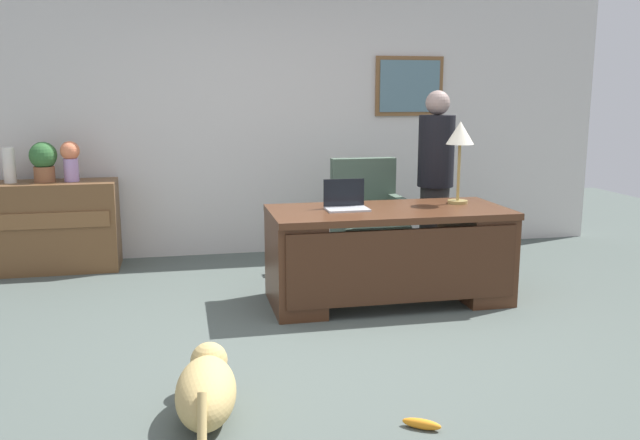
{
  "coord_description": "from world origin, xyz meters",
  "views": [
    {
      "loc": [
        -0.93,
        -4.08,
        1.61
      ],
      "look_at": [
        -0.0,
        0.3,
        0.75
      ],
      "focal_mm": 37.44,
      "sensor_mm": 36.0,
      "label": 1
    }
  ],
  "objects_px": {
    "laptop": "(346,202)",
    "desk_lamp": "(460,138)",
    "dog_lying": "(206,388)",
    "desk": "(389,252)",
    "armchair": "(368,220)",
    "vase_with_flowers": "(70,159)",
    "vase_empty": "(9,165)",
    "potted_plant": "(43,160)",
    "person_standing": "(435,180)",
    "dog_toy_bone": "(422,424)",
    "credenza": "(49,226)"
  },
  "relations": [
    {
      "from": "laptop",
      "to": "desk_lamp",
      "type": "bearing_deg",
      "value": 4.74
    },
    {
      "from": "armchair",
      "to": "desk_lamp",
      "type": "relative_size",
      "value": 1.55
    },
    {
      "from": "laptop",
      "to": "potted_plant",
      "type": "xyz_separation_m",
      "value": [
        -2.42,
        1.47,
        0.22
      ]
    },
    {
      "from": "desk_lamp",
      "to": "vase_empty",
      "type": "bearing_deg",
      "value": 159.18
    },
    {
      "from": "credenza",
      "to": "armchair",
      "type": "bearing_deg",
      "value": -11.45
    },
    {
      "from": "armchair",
      "to": "desk_lamp",
      "type": "distance_m",
      "value": 1.24
    },
    {
      "from": "dog_lying",
      "to": "potted_plant",
      "type": "distance_m",
      "value": 3.52
    },
    {
      "from": "desk",
      "to": "person_standing",
      "type": "xyz_separation_m",
      "value": [
        0.68,
        0.8,
        0.44
      ]
    },
    {
      "from": "armchair",
      "to": "dog_lying",
      "type": "bearing_deg",
      "value": -121.35
    },
    {
      "from": "armchair",
      "to": "dog_toy_bone",
      "type": "xyz_separation_m",
      "value": [
        -0.56,
        -2.92,
        -0.44
      ]
    },
    {
      "from": "person_standing",
      "to": "desk_lamp",
      "type": "bearing_deg",
      "value": -95.45
    },
    {
      "from": "person_standing",
      "to": "credenza",
      "type": "bearing_deg",
      "value": 167.73
    },
    {
      "from": "armchair",
      "to": "vase_with_flowers",
      "type": "height_order",
      "value": "vase_with_flowers"
    },
    {
      "from": "armchair",
      "to": "potted_plant",
      "type": "relative_size",
      "value": 2.81
    },
    {
      "from": "desk_lamp",
      "to": "dog_lying",
      "type": "bearing_deg",
      "value": -139.65
    },
    {
      "from": "desk",
      "to": "armchair",
      "type": "bearing_deg",
      "value": 83.76
    },
    {
      "from": "person_standing",
      "to": "vase_with_flowers",
      "type": "relative_size",
      "value": 4.49
    },
    {
      "from": "potted_plant",
      "to": "armchair",
      "type": "bearing_deg",
      "value": -11.48
    },
    {
      "from": "desk",
      "to": "dog_toy_bone",
      "type": "bearing_deg",
      "value": -103.07
    },
    {
      "from": "laptop",
      "to": "vase_empty",
      "type": "height_order",
      "value": "vase_empty"
    },
    {
      "from": "desk",
      "to": "vase_empty",
      "type": "distance_m",
      "value": 3.45
    },
    {
      "from": "person_standing",
      "to": "desk",
      "type": "bearing_deg",
      "value": -130.26
    },
    {
      "from": "credenza",
      "to": "potted_plant",
      "type": "xyz_separation_m",
      "value": [
        0.0,
        0.0,
        0.6
      ]
    },
    {
      "from": "credenza",
      "to": "laptop",
      "type": "relative_size",
      "value": 3.83
    },
    {
      "from": "vase_with_flowers",
      "to": "dog_toy_bone",
      "type": "height_order",
      "value": "vase_with_flowers"
    },
    {
      "from": "desk",
      "to": "vase_with_flowers",
      "type": "height_order",
      "value": "vase_with_flowers"
    },
    {
      "from": "credenza",
      "to": "dog_toy_bone",
      "type": "distance_m",
      "value": 4.2
    },
    {
      "from": "desk",
      "to": "laptop",
      "type": "height_order",
      "value": "laptop"
    },
    {
      "from": "desk",
      "to": "dog_lying",
      "type": "relative_size",
      "value": 2.35
    },
    {
      "from": "laptop",
      "to": "vase_with_flowers",
      "type": "height_order",
      "value": "vase_with_flowers"
    },
    {
      "from": "credenza",
      "to": "potted_plant",
      "type": "relative_size",
      "value": 3.4
    },
    {
      "from": "laptop",
      "to": "desk_lamp",
      "type": "height_order",
      "value": "desk_lamp"
    },
    {
      "from": "dog_toy_bone",
      "to": "vase_empty",
      "type": "bearing_deg",
      "value": 126.37
    },
    {
      "from": "dog_lying",
      "to": "laptop",
      "type": "xyz_separation_m",
      "value": [
        1.14,
        1.7,
        0.63
      ]
    },
    {
      "from": "vase_empty",
      "to": "potted_plant",
      "type": "xyz_separation_m",
      "value": [
        0.29,
        0.0,
        0.04
      ]
    },
    {
      "from": "person_standing",
      "to": "vase_empty",
      "type": "bearing_deg",
      "value": 168.64
    },
    {
      "from": "desk",
      "to": "desk_lamp",
      "type": "xyz_separation_m",
      "value": [
        0.62,
        0.16,
        0.85
      ]
    },
    {
      "from": "desk",
      "to": "vase_with_flowers",
      "type": "bearing_deg",
      "value": 148.32
    },
    {
      "from": "desk_lamp",
      "to": "vase_empty",
      "type": "height_order",
      "value": "desk_lamp"
    },
    {
      "from": "desk",
      "to": "vase_empty",
      "type": "bearing_deg",
      "value": 152.91
    },
    {
      "from": "desk",
      "to": "vase_empty",
      "type": "relative_size",
      "value": 5.79
    },
    {
      "from": "desk_lamp",
      "to": "vase_with_flowers",
      "type": "bearing_deg",
      "value": 156.09
    },
    {
      "from": "dog_lying",
      "to": "desk_lamp",
      "type": "xyz_separation_m",
      "value": [
        2.09,
        1.77,
        1.1
      ]
    },
    {
      "from": "desk",
      "to": "desk_lamp",
      "type": "relative_size",
      "value": 2.8
    },
    {
      "from": "vase_with_flowers",
      "to": "potted_plant",
      "type": "distance_m",
      "value": 0.23
    },
    {
      "from": "laptop",
      "to": "dog_lying",
      "type": "bearing_deg",
      "value": -123.94
    },
    {
      "from": "person_standing",
      "to": "potted_plant",
      "type": "xyz_separation_m",
      "value": [
        -3.43,
        0.75,
        0.18
      ]
    },
    {
      "from": "dog_lying",
      "to": "credenza",
      "type": "bearing_deg",
      "value": 111.98
    },
    {
      "from": "laptop",
      "to": "desk_lamp",
      "type": "distance_m",
      "value": 1.06
    },
    {
      "from": "desk_lamp",
      "to": "potted_plant",
      "type": "bearing_deg",
      "value": 157.56
    }
  ]
}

